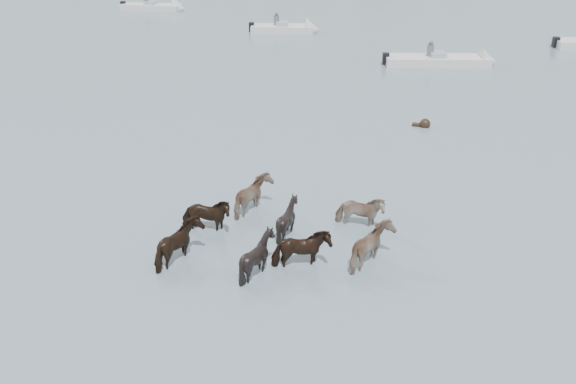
# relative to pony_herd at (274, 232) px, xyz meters

# --- Properties ---
(ground) EXTENTS (400.00, 400.00, 0.00)m
(ground) POSITION_rel_pony_herd_xyz_m (0.89, -1.95, -0.41)
(ground) COLOR slate
(ground) RESTS_ON ground
(pony_herd) EXTENTS (6.09, 4.61, 1.28)m
(pony_herd) POSITION_rel_pony_herd_xyz_m (0.00, 0.00, 0.00)
(pony_herd) COLOR black
(pony_herd) RESTS_ON ground
(swimming_pony) EXTENTS (0.72, 0.44, 0.44)m
(swimming_pony) POSITION_rel_pony_herd_xyz_m (2.98, 10.59, -0.31)
(swimming_pony) COLOR black
(swimming_pony) RESTS_ON ground
(motorboat_a) EXTENTS (4.87, 2.65, 1.92)m
(motorboat_a) POSITION_rel_pony_herd_xyz_m (-7.27, 27.08, -0.18)
(motorboat_a) COLOR silver
(motorboat_a) RESTS_ON ground
(motorboat_b) EXTENTS (6.27, 3.11, 1.92)m
(motorboat_b) POSITION_rel_pony_herd_xyz_m (3.53, 21.07, -0.19)
(motorboat_b) COLOR silver
(motorboat_b) RESTS_ON ground
(motorboat_f) EXTENTS (5.46, 2.23, 1.92)m
(motorboat_f) POSITION_rel_pony_herd_xyz_m (-19.94, 32.49, -0.19)
(motorboat_f) COLOR silver
(motorboat_f) RESTS_ON ground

